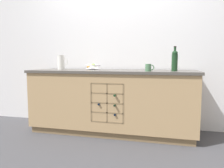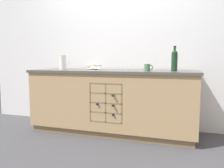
{
  "view_description": "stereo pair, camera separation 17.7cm",
  "coord_description": "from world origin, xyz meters",
  "px_view_note": "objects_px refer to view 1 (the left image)",
  "views": [
    {
      "loc": [
        0.74,
        -2.94,
        1.01
      ],
      "look_at": [
        0.0,
        0.0,
        0.69
      ],
      "focal_mm": 35.0,
      "sensor_mm": 36.0,
      "label": 1
    },
    {
      "loc": [
        0.91,
        -2.89,
        1.01
      ],
      "look_at": [
        0.0,
        0.0,
        0.69
      ],
      "focal_mm": 35.0,
      "sensor_mm": 36.0,
      "label": 2
    }
  ],
  "objects_px": {
    "ceramic_mug": "(149,68)",
    "white_pitcher": "(61,62)",
    "fruit_bowl": "(93,66)",
    "standing_wine_bottle": "(175,60)"
  },
  "relations": [
    {
      "from": "ceramic_mug",
      "to": "white_pitcher",
      "type": "bearing_deg",
      "value": 170.53
    },
    {
      "from": "fruit_bowl",
      "to": "ceramic_mug",
      "type": "height_order",
      "value": "ceramic_mug"
    },
    {
      "from": "ceramic_mug",
      "to": "standing_wine_bottle",
      "type": "height_order",
      "value": "standing_wine_bottle"
    },
    {
      "from": "ceramic_mug",
      "to": "standing_wine_bottle",
      "type": "distance_m",
      "value": 0.36
    },
    {
      "from": "fruit_bowl",
      "to": "ceramic_mug",
      "type": "xyz_separation_m",
      "value": [
        0.85,
        -0.34,
        0.0
      ]
    },
    {
      "from": "fruit_bowl",
      "to": "standing_wine_bottle",
      "type": "xyz_separation_m",
      "value": [
        1.17,
        -0.2,
        0.1
      ]
    },
    {
      "from": "white_pitcher",
      "to": "standing_wine_bottle",
      "type": "xyz_separation_m",
      "value": [
        1.62,
        -0.08,
        0.03
      ]
    },
    {
      "from": "fruit_bowl",
      "to": "standing_wine_bottle",
      "type": "height_order",
      "value": "standing_wine_bottle"
    },
    {
      "from": "ceramic_mug",
      "to": "standing_wine_bottle",
      "type": "xyz_separation_m",
      "value": [
        0.32,
        0.14,
        0.09
      ]
    },
    {
      "from": "standing_wine_bottle",
      "to": "fruit_bowl",
      "type": "bearing_deg",
      "value": 170.27
    }
  ]
}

